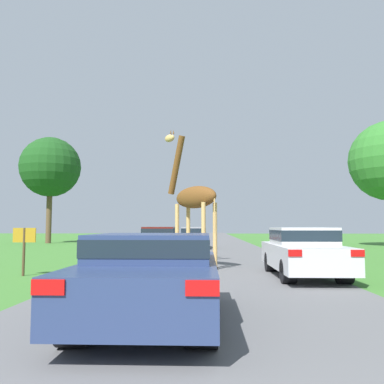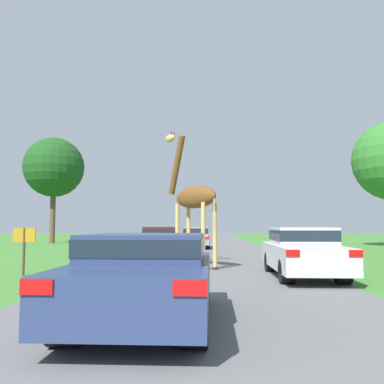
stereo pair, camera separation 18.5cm
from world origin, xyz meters
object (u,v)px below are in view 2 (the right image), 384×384
Objects in this scene: car_queue_right at (161,241)px; car_lead_maroon at (146,274)px; giraffe_near_road at (193,198)px; tree_centre_back at (54,168)px; car_far_ahead at (302,251)px; car_queue_left at (196,237)px; sign_post at (24,242)px.

car_lead_maroon is at bearing -83.64° from car_queue_right.
giraffe_near_road is at bearing 87.61° from car_lead_maroon.
tree_centre_back is at bearing 128.07° from car_queue_right.
car_far_ahead is 0.51× the size of tree_centre_back.
giraffe_near_road is at bearing 143.85° from car_far_ahead.
tree_centre_back is at bearing 114.40° from car_lead_maroon.
car_queue_left reaches higher than car_lead_maroon.
car_far_ahead is at bearing 0.51° from sign_post.
car_queue_left is 16.09m from tree_centre_back.
car_queue_left is at bearing -29.80° from tree_centre_back.
car_far_ahead is (3.72, 5.85, 0.03)m from car_lead_maroon.
giraffe_near_road is at bearing -88.28° from car_queue_left.
giraffe_near_road is 6.34m from car_queue_right.
car_far_ahead is at bearing -76.32° from car_queue_left.
car_far_ahead is at bearing 57.56° from car_lead_maroon.
sign_post is at bearing -179.49° from car_far_ahead.
car_far_ahead reaches higher than car_lead_maroon.
car_queue_right is 0.44× the size of tree_centre_back.
car_queue_left is (-0.04, 21.29, 0.02)m from car_lead_maroon.
tree_centre_back is at bearing 109.92° from sign_post.
sign_post is (-4.67, -15.51, 0.25)m from car_queue_left.
tree_centre_back is at bearing 150.20° from car_queue_left.
giraffe_near_road is 3.66× the size of sign_post.
car_lead_maroon is at bearing -122.44° from car_far_ahead.
car_queue_right reaches higher than sign_post.
tree_centre_back is 6.46× the size of sign_post.
car_far_ahead is 8.43m from sign_post.
car_queue_left is at bearing 90.11° from car_lead_maroon.
car_queue_left is 2.87× the size of sign_post.
tree_centre_back is (-11.46, 14.63, 5.91)m from car_queue_right.
sign_post is at bearing -110.68° from car_queue_right.
car_lead_maroon is 1.05× the size of car_queue_left.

